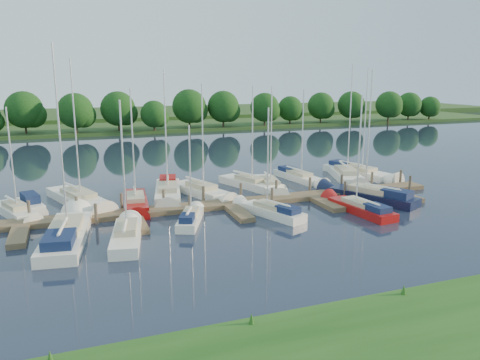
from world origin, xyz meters
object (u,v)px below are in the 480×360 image
object	(u,v)px
dock	(230,206)
sailboat_n_0	(16,213)
motorboat	(31,205)
sailboat_s_2	(190,219)
sailboat_n_5	(202,193)

from	to	relation	value
dock	sailboat_n_0	world-z (taller)	sailboat_n_0
motorboat	sailboat_s_2	xyz separation A→B (m)	(11.54, -8.23, -0.03)
dock	sailboat_n_5	xyz separation A→B (m)	(-1.05, 4.92, 0.08)
dock	sailboat_n_0	distance (m)	17.07
dock	sailboat_n_0	bearing A→B (deg)	167.15
sailboat_n_0	sailboat_s_2	xyz separation A→B (m)	(12.55, -6.57, 0.04)
dock	sailboat_s_2	world-z (taller)	sailboat_s_2
dock	sailboat_s_2	size ratio (longest dim) A/B	5.17
sailboat_n_5	sailboat_n_0	bearing A→B (deg)	-15.66
sailboat_n_0	motorboat	distance (m)	1.94
motorboat	sailboat_s_2	distance (m)	14.18
dock	sailboat_s_2	xyz separation A→B (m)	(-4.10, -2.77, 0.12)
sailboat_n_0	sailboat_s_2	bearing A→B (deg)	128.23
dock	sailboat_n_5	bearing A→B (deg)	102.00
sailboat_n_0	sailboat_s_2	distance (m)	14.16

